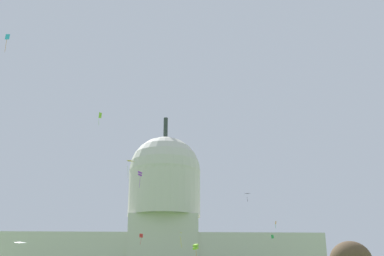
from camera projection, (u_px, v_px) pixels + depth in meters
name	position (u px, v px, depth m)	size (l,w,h in m)	color
capitol_building	(164.00, 232.00, 190.47)	(124.57, 29.70, 73.65)	beige
kite_lime_low	(196.00, 247.00, 115.06)	(1.51, 1.53, 3.10)	#8CD133
kite_green_mid	(272.00, 237.00, 165.86)	(0.92, 0.67, 1.38)	green
kite_black_mid	(247.00, 195.00, 145.77)	(1.61, 0.71, 2.45)	black
kite_gold_mid	(128.00, 165.00, 80.46)	(1.28, 1.18, 2.81)	gold
kite_red_mid	(141.00, 236.00, 147.05)	(1.18, 1.15, 3.26)	red
kite_yellow_low	(180.00, 235.00, 127.69)	(1.10, 1.41, 3.81)	yellow
kite_violet_mid	(140.00, 174.00, 115.76)	(1.15, 1.10, 4.07)	purple
kite_orange_mid	(276.00, 223.00, 139.21)	(0.52, 0.76, 2.10)	orange
kite_cyan_high	(7.00, 38.00, 113.12)	(1.06, 0.27, 4.80)	#33BCDB
kite_white_low	(20.00, 246.00, 71.90)	(1.60, 1.15, 0.27)	white
kite_lime_mid	(100.00, 116.00, 77.58)	(0.47, 0.63, 2.15)	#8CD133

